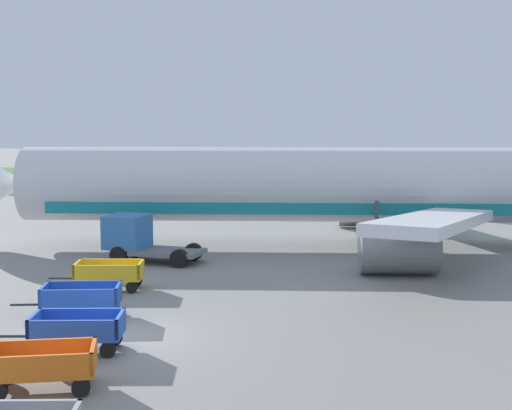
{
  "coord_description": "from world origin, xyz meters",
  "views": [
    {
      "loc": [
        11.4,
        -19.27,
        6.55
      ],
      "look_at": [
        0.47,
        10.98,
        2.8
      ],
      "focal_mm": 53.52,
      "sensor_mm": 36.0,
      "label": 1
    }
  ],
  "objects_px": {
    "baggage_cart_second_in_row": "(42,366)",
    "baggage_cart_fourth_in_row": "(81,299)",
    "baggage_cart_far_end": "(109,274)",
    "service_truck_beside_carts": "(137,237)",
    "airplane": "(342,187)",
    "baggage_cart_third_in_row": "(77,330)"
  },
  "relations": [
    {
      "from": "airplane",
      "to": "baggage_cart_third_in_row",
      "type": "bearing_deg",
      "value": -98.63
    },
    {
      "from": "baggage_cart_second_in_row",
      "to": "baggage_cart_far_end",
      "type": "distance_m",
      "value": 10.71
    },
    {
      "from": "baggage_cart_far_end",
      "to": "service_truck_beside_carts",
      "type": "height_order",
      "value": "service_truck_beside_carts"
    },
    {
      "from": "baggage_cart_second_in_row",
      "to": "baggage_cart_third_in_row",
      "type": "height_order",
      "value": "same"
    },
    {
      "from": "baggage_cart_second_in_row",
      "to": "service_truck_beside_carts",
      "type": "height_order",
      "value": "service_truck_beside_carts"
    },
    {
      "from": "baggage_cart_second_in_row",
      "to": "baggage_cart_third_in_row",
      "type": "xyz_separation_m",
      "value": [
        -0.92,
        2.91,
        0.0
      ]
    },
    {
      "from": "baggage_cart_third_in_row",
      "to": "baggage_cart_far_end",
      "type": "distance_m",
      "value": 7.66
    },
    {
      "from": "airplane",
      "to": "baggage_cart_far_end",
      "type": "xyz_separation_m",
      "value": [
        -6.07,
        -12.33,
        -2.45
      ]
    },
    {
      "from": "baggage_cart_fourth_in_row",
      "to": "airplane",
      "type": "bearing_deg",
      "value": 73.21
    },
    {
      "from": "airplane",
      "to": "service_truck_beside_carts",
      "type": "xyz_separation_m",
      "value": [
        -7.84,
        -6.87,
        -1.95
      ]
    },
    {
      "from": "baggage_cart_second_in_row",
      "to": "baggage_cart_fourth_in_row",
      "type": "bearing_deg",
      "value": 114.97
    },
    {
      "from": "baggage_cart_far_end",
      "to": "service_truck_beside_carts",
      "type": "relative_size",
      "value": 0.8
    },
    {
      "from": "baggage_cart_third_in_row",
      "to": "baggage_cart_far_end",
      "type": "xyz_separation_m",
      "value": [
        -3.14,
        6.99,
        0.0
      ]
    },
    {
      "from": "airplane",
      "to": "baggage_cart_second_in_row",
      "type": "distance_m",
      "value": 22.46
    },
    {
      "from": "airplane",
      "to": "baggage_cart_fourth_in_row",
      "type": "relative_size",
      "value": 10.37
    },
    {
      "from": "baggage_cart_second_in_row",
      "to": "baggage_cart_far_end",
      "type": "xyz_separation_m",
      "value": [
        -4.06,
        9.91,
        0.0
      ]
    },
    {
      "from": "baggage_cart_second_in_row",
      "to": "baggage_cart_fourth_in_row",
      "type": "xyz_separation_m",
      "value": [
        -2.85,
        6.12,
        0.0
      ]
    },
    {
      "from": "baggage_cart_third_in_row",
      "to": "service_truck_beside_carts",
      "type": "xyz_separation_m",
      "value": [
        -4.91,
        12.45,
        0.5
      ]
    },
    {
      "from": "baggage_cart_fourth_in_row",
      "to": "baggage_cart_far_end",
      "type": "height_order",
      "value": "same"
    },
    {
      "from": "baggage_cart_fourth_in_row",
      "to": "service_truck_beside_carts",
      "type": "bearing_deg",
      "value": 107.86
    },
    {
      "from": "baggage_cart_far_end",
      "to": "baggage_cart_second_in_row",
      "type": "bearing_deg",
      "value": -67.71
    },
    {
      "from": "airplane",
      "to": "service_truck_beside_carts",
      "type": "height_order",
      "value": "airplane"
    }
  ]
}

